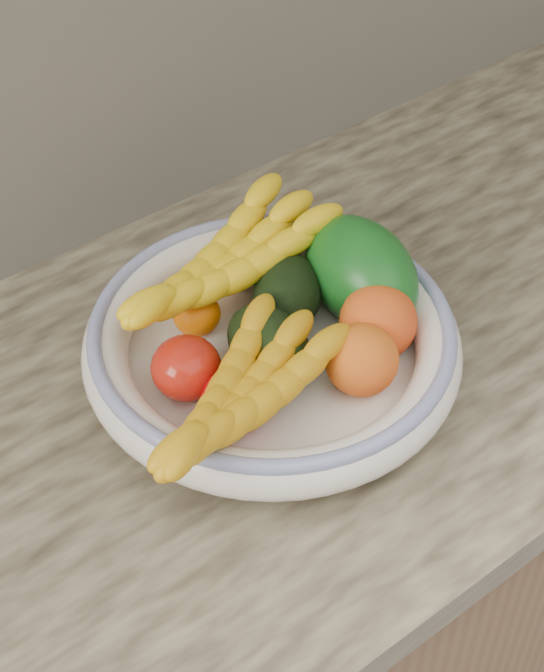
{
  "coord_description": "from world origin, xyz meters",
  "views": [
    {
      "loc": [
        -0.46,
        1.06,
        1.68
      ],
      "look_at": [
        0.0,
        1.66,
        0.96
      ],
      "focal_mm": 55.0,
      "sensor_mm": 36.0,
      "label": 1
    }
  ],
  "objects": [
    {
      "name": "clementine_back_right",
      "position": [
        0.04,
        1.77,
        0.95
      ],
      "size": [
        0.06,
        0.06,
        0.05
      ],
      "primitive_type": "ellipsoid",
      "rotation": [
        0.0,
        0.0,
        0.12
      ],
      "color": "orange",
      "rests_on": "fruit_bowl"
    },
    {
      "name": "peach_right",
      "position": [
        0.09,
        1.6,
        0.97
      ],
      "size": [
        0.11,
        0.11,
        0.08
      ],
      "primitive_type": "ellipsoid",
      "rotation": [
        0.0,
        0.0,
        0.42
      ],
      "color": "orange",
      "rests_on": "fruit_bowl"
    },
    {
      "name": "avocado_right",
      "position": [
        0.05,
        1.7,
        0.96
      ],
      "size": [
        0.13,
        0.13,
        0.07
      ],
      "primitive_type": "ellipsoid",
      "rotation": [
        0.0,
        0.0,
        -0.77
      ],
      "color": "black",
      "rests_on": "fruit_bowl"
    },
    {
      "name": "tomato_near_left",
      "position": [
        -0.08,
        1.61,
        0.96
      ],
      "size": [
        0.08,
        0.08,
        0.06
      ],
      "primitive_type": "ellipsoid",
      "rotation": [
        0.0,
        0.0,
        0.17
      ],
      "color": "#B30008",
      "rests_on": "fruit_bowl"
    },
    {
      "name": "clementine_back_left",
      "position": [
        -0.04,
        1.74,
        0.95
      ],
      "size": [
        0.06,
        0.06,
        0.05
      ],
      "primitive_type": "ellipsoid",
      "rotation": [
        0.0,
        0.0,
        0.11
      ],
      "color": "orange",
      "rests_on": "fruit_bowl"
    },
    {
      "name": "banana_bunch_back",
      "position": [
        0.0,
        1.74,
        0.99
      ],
      "size": [
        0.31,
        0.17,
        0.08
      ],
      "primitive_type": null,
      "rotation": [
        0.0,
        0.0,
        0.2
      ],
      "color": "yellow",
      "rests_on": "fruit_bowl"
    },
    {
      "name": "tomato_left",
      "position": [
        -0.1,
        1.67,
        0.96
      ],
      "size": [
        0.09,
        0.09,
        0.06
      ],
      "primitive_type": "ellipsoid",
      "rotation": [
        0.0,
        0.0,
        -0.27
      ],
      "color": "red",
      "rests_on": "fruit_bowl"
    },
    {
      "name": "peach_front",
      "position": [
        0.05,
        1.57,
        0.97
      ],
      "size": [
        0.09,
        0.09,
        0.07
      ],
      "primitive_type": "ellipsoid",
      "rotation": [
        0.0,
        0.0,
        -0.23
      ],
      "color": "orange",
      "rests_on": "fruit_bowl"
    },
    {
      "name": "kitchen_counter",
      "position": [
        0.0,
        1.69,
        0.46
      ],
      "size": [
        2.44,
        0.66,
        1.4
      ],
      "color": "brown",
      "rests_on": "ground"
    },
    {
      "name": "green_mango",
      "position": [
        0.12,
        1.67,
        0.98
      ],
      "size": [
        0.14,
        0.16,
        0.13
      ],
      "primitive_type": "ellipsoid",
      "rotation": [
        0.0,
        0.31,
        -0.08
      ],
      "color": "#0F5015",
      "rests_on": "fruit_bowl"
    },
    {
      "name": "banana_bunch_front",
      "position": [
        -0.09,
        1.59,
        0.98
      ],
      "size": [
        0.3,
        0.21,
        0.08
      ],
      "primitive_type": null,
      "rotation": [
        0.0,
        0.0,
        0.39
      ],
      "color": "gold",
      "rests_on": "fruit_bowl"
    },
    {
      "name": "fruit_bowl",
      "position": [
        0.0,
        1.66,
        0.95
      ],
      "size": [
        0.39,
        0.39,
        0.08
      ],
      "color": "white",
      "rests_on": "kitchen_counter"
    },
    {
      "name": "avocado_center",
      "position": [
        -0.01,
        1.65,
        0.96
      ],
      "size": [
        0.08,
        0.11,
        0.07
      ],
      "primitive_type": "ellipsoid",
      "rotation": [
        0.0,
        0.0,
        -0.04
      ],
      "color": "black",
      "rests_on": "fruit_bowl"
    }
  ]
}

